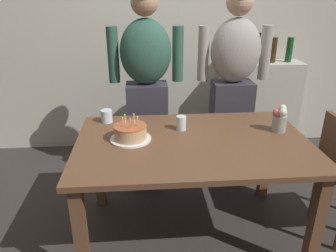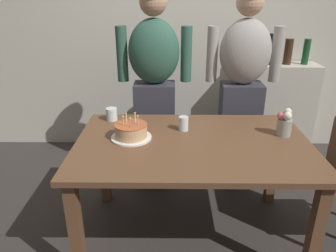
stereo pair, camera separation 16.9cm
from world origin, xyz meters
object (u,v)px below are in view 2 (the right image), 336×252
water_glass_far (183,123)px  flower_vase (284,124)px  person_woman_cardigan (242,89)px  birthday_cake (131,132)px  water_glass_near (112,114)px  person_man_bearded (155,89)px

water_glass_far → flower_vase: size_ratio=0.51×
person_woman_cardigan → flower_vase: bearing=104.0°
birthday_cake → water_glass_far: bearing=21.9°
water_glass_near → flower_vase: bearing=-12.3°
birthday_cake → flower_vase: bearing=3.4°
birthday_cake → person_man_bearded: bearing=80.2°
water_glass_far → person_woman_cardigan: size_ratio=0.06×
water_glass_near → person_man_bearded: bearing=51.0°
person_woman_cardigan → person_man_bearded: bearing=0.0°
water_glass_near → flower_vase: (1.19, -0.26, 0.04)m
birthday_cake → flower_vase: flower_vase is taller
water_glass_far → person_woman_cardigan: (0.50, 0.55, 0.08)m
water_glass_far → person_man_bearded: 0.60m
water_glass_near → flower_vase: size_ratio=0.48×
flower_vase → person_man_bearded: 1.09m
birthday_cake → flower_vase: size_ratio=1.38×
person_man_bearded → water_glass_near: bearing=51.0°
water_glass_near → water_glass_far: bearing=-19.0°
flower_vase → water_glass_far: bearing=173.3°
flower_vase → person_man_bearded: bearing=144.6°
birthday_cake → person_man_bearded: (0.12, 0.69, 0.09)m
person_man_bearded → person_woman_cardigan: size_ratio=1.00×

